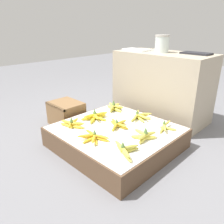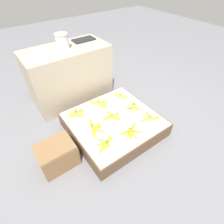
# 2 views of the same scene
# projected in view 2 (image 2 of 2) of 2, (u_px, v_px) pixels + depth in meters

# --- Properties ---
(ground_plane) EXTENTS (10.00, 10.00, 0.00)m
(ground_plane) POSITION_uv_depth(u_px,v_px,m) (114.00, 129.00, 2.12)
(ground_plane) COLOR slate
(display_platform) EXTENTS (0.97, 0.92, 0.18)m
(display_platform) POSITION_uv_depth(u_px,v_px,m) (114.00, 124.00, 2.05)
(display_platform) COLOR brown
(display_platform) RESTS_ON ground_plane
(back_vendor_table) EXTENTS (1.04, 0.52, 0.75)m
(back_vendor_table) POSITION_uv_depth(u_px,v_px,m) (70.00, 76.00, 2.33)
(back_vendor_table) COLOR tan
(back_vendor_table) RESTS_ON ground_plane
(wooden_crate) EXTENTS (0.35, 0.28, 0.25)m
(wooden_crate) POSITION_uv_depth(u_px,v_px,m) (57.00, 155.00, 1.70)
(wooden_crate) COLOR olive
(wooden_crate) RESTS_ON ground_plane
(banana_bunch_front_left) EXTENTS (0.24, 0.16, 0.10)m
(banana_bunch_front_left) POSITION_uv_depth(u_px,v_px,m) (105.00, 143.00, 1.70)
(banana_bunch_front_left) COLOR gold
(banana_bunch_front_left) RESTS_ON display_platform
(banana_bunch_front_midleft) EXTENTS (0.25, 0.18, 0.08)m
(banana_bunch_front_midleft) POSITION_uv_depth(u_px,v_px,m) (131.00, 131.00, 1.82)
(banana_bunch_front_midleft) COLOR gold
(banana_bunch_front_midleft) RESTS_ON display_platform
(banana_bunch_front_midright) EXTENTS (0.25, 0.19, 0.10)m
(banana_bunch_front_midright) POSITION_uv_depth(u_px,v_px,m) (150.00, 117.00, 1.97)
(banana_bunch_front_midright) COLOR gold
(banana_bunch_front_midright) RESTS_ON display_platform
(banana_bunch_middle_left) EXTENTS (0.20, 0.26, 0.10)m
(banana_bunch_middle_left) POSITION_uv_depth(u_px,v_px,m) (94.00, 127.00, 1.85)
(banana_bunch_middle_left) COLOR yellow
(banana_bunch_middle_left) RESTS_ON display_platform
(banana_bunch_middle_midleft) EXTENTS (0.23, 0.21, 0.08)m
(banana_bunch_middle_midleft) POSITION_uv_depth(u_px,v_px,m) (112.00, 116.00, 1.99)
(banana_bunch_middle_midleft) COLOR gold
(banana_bunch_middle_midleft) RESTS_ON display_platform
(banana_bunch_middle_midright) EXTENTS (0.18, 0.20, 0.11)m
(banana_bunch_middle_midright) POSITION_uv_depth(u_px,v_px,m) (133.00, 106.00, 2.11)
(banana_bunch_middle_midright) COLOR #DBCC4C
(banana_bunch_middle_midright) RESTS_ON display_platform
(banana_bunch_back_left) EXTENTS (0.22, 0.21, 0.11)m
(banana_bunch_back_left) POSITION_uv_depth(u_px,v_px,m) (76.00, 113.00, 2.02)
(banana_bunch_back_left) COLOR gold
(banana_bunch_back_left) RESTS_ON display_platform
(banana_bunch_back_midleft) EXTENTS (0.24, 0.26, 0.09)m
(banana_bunch_back_midleft) POSITION_uv_depth(u_px,v_px,m) (100.00, 103.00, 2.17)
(banana_bunch_back_midleft) COLOR #DBCC4C
(banana_bunch_back_midleft) RESTS_ON display_platform
(banana_bunch_back_midright) EXTENTS (0.18, 0.23, 0.09)m
(banana_bunch_back_midright) POSITION_uv_depth(u_px,v_px,m) (120.00, 95.00, 2.28)
(banana_bunch_back_midright) COLOR #DBCC4C
(banana_bunch_back_midright) RESTS_ON display_platform
(glass_jar) EXTENTS (0.15, 0.15, 0.18)m
(glass_jar) POSITION_uv_depth(u_px,v_px,m) (62.00, 42.00, 2.00)
(glass_jar) COLOR silver
(glass_jar) RESTS_ON back_vendor_table
(foam_tray_white) EXTENTS (0.29, 0.18, 0.02)m
(foam_tray_white) POSITION_uv_depth(u_px,v_px,m) (39.00, 56.00, 1.89)
(foam_tray_white) COLOR white
(foam_tray_white) RESTS_ON back_vendor_table
(foam_tray_dark) EXTENTS (0.29, 0.16, 0.02)m
(foam_tray_dark) POSITION_uv_depth(u_px,v_px,m) (84.00, 40.00, 2.26)
(foam_tray_dark) COLOR #232328
(foam_tray_dark) RESTS_ON back_vendor_table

